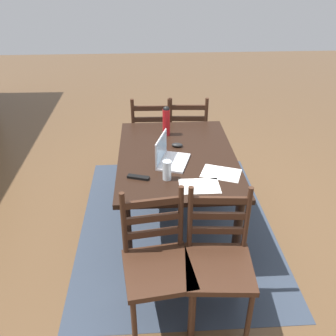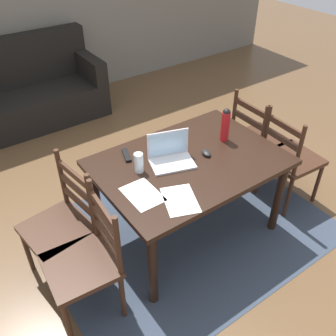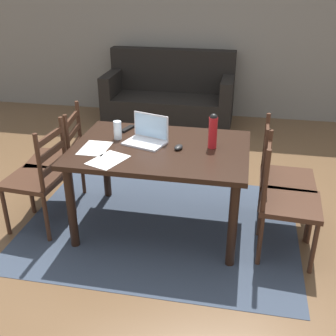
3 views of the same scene
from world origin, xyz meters
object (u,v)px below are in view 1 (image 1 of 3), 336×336
Objects in this scene: chair_left_far at (157,265)px; water_bottle at (166,120)px; chair_left_near at (218,262)px; drinking_glass at (167,170)px; laptop at (168,156)px; dining_table at (177,164)px; chair_right_far at (152,136)px; computer_mouse at (177,145)px; tv_remote at (138,177)px; chair_right_near at (187,135)px.

water_bottle reaches higher than chair_left_far.
drinking_glass is (0.61, 0.31, 0.36)m from chair_left_near.
drinking_glass is at bearing 177.25° from water_bottle.
dining_table is at bearing -33.19° from laptop.
chair_right_far is at bearing 11.43° from chair_left_near.
water_bottle reaches higher than laptop.
laptop is at bearing 173.09° from computer_mouse.
chair_left_far is 9.50× the size of computer_mouse.
dining_table is 8.28× the size of tv_remote.
chair_right_far is 2.03m from chair_left_near.
computer_mouse is at bearing 9.24° from chair_left_near.
chair_left_far is 6.18× the size of drinking_glass.
chair_right_far is at bearing 11.38° from dining_table.
computer_mouse reaches higher than dining_table.
drinking_glass reaches higher than dining_table.
tv_remote is (-1.36, 0.52, 0.29)m from chair_right_near.
chair_left_near is at bearing -169.14° from water_bottle.
chair_right_near reaches higher than dining_table.
chair_left_far is 1.00× the size of chair_left_near.
laptop is 3.72× the size of computer_mouse.
drinking_glass is at bearing 102.57° from tv_remote.
chair_left_far is at bearing 168.38° from dining_table.
chair_right_near is 9.50× the size of computer_mouse.
computer_mouse is (0.27, -0.10, -0.04)m from laptop.
chair_right_near is 1.99m from chair_left_near.
chair_right_near reaches higher than drinking_glass.
chair_left_near is (-1.99, -0.40, 0.00)m from chair_right_far.
chair_left_near is at bearing -168.57° from chair_right_far.
computer_mouse is (0.54, -0.12, -0.06)m from drinking_glass.
drinking_glass is (-1.38, -0.09, 0.36)m from chair_right_far.
chair_right_near is at bearing 0.27° from computer_mouse.
laptop is at bearing 178.56° from water_bottle.
computer_mouse is at bearing -5.87° from dining_table.
tv_remote is at bearing 10.74° from chair_left_far.
drinking_glass is at bearing 179.68° from computer_mouse.
water_bottle is (0.41, 0.07, 0.24)m from dining_table.
chair_right_far is 0.92m from computer_mouse.
water_bottle is at bearing -167.20° from chair_right_far.
chair_left_near reaches higher than dining_table.
chair_right_far is at bearing 12.80° from water_bottle.
chair_left_near is 0.77m from drinking_glass.
dining_table is at bearing 156.25° from tv_remote.
water_bottle is at bearing -1.44° from laptop.
water_bottle is (1.40, 0.27, 0.43)m from chair_left_near.
dining_table is 1.03m from chair_right_far.
dining_table is 1.48× the size of chair_left_far.
water_bottle reaches higher than tv_remote.
laptop is (-1.12, 0.28, 0.34)m from chair_right_near.
drinking_glass is at bearing 164.70° from dining_table.
chair_left_far is at bearing 168.60° from chair_right_near.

